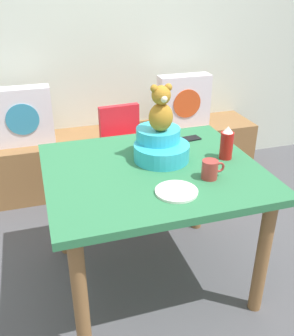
{
  "coord_description": "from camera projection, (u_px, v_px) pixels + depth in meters",
  "views": [
    {
      "loc": [
        -0.55,
        -1.68,
        1.64
      ],
      "look_at": [
        0.0,
        0.1,
        0.69
      ],
      "focal_mm": 40.76,
      "sensor_mm": 36.0,
      "label": 1
    }
  ],
  "objects": [
    {
      "name": "dinner_plate_near",
      "position": [
        176.0,
        191.0,
        1.76
      ],
      "size": [
        0.2,
        0.2,
        0.01
      ],
      "primitive_type": "cylinder",
      "color": "white",
      "rests_on": "dining_table"
    },
    {
      "name": "pillow_floral_left",
      "position": [
        22.0,
        116.0,
        2.88
      ],
      "size": [
        0.44,
        0.15,
        0.44
      ],
      "color": "silver",
      "rests_on": "window_bench"
    },
    {
      "name": "coffee_mug",
      "position": [
        210.0,
        169.0,
        1.86
      ],
      "size": [
        0.12,
        0.08,
        0.09
      ],
      "color": "#9E332D",
      "rests_on": "dining_table"
    },
    {
      "name": "teddy_bear",
      "position": [
        161.0,
        109.0,
        1.96
      ],
      "size": [
        0.13,
        0.12,
        0.25
      ],
      "color": "#B07A25",
      "rests_on": "infant_seat_teal"
    },
    {
      "name": "window_bench",
      "position": [
        108.0,
        158.0,
        3.27
      ],
      "size": [
        2.6,
        0.44,
        0.46
      ],
      "primitive_type": "cube",
      "color": "olive",
      "rests_on": "ground_plane"
    },
    {
      "name": "infant_seat_teal",
      "position": [
        160.0,
        146.0,
        2.06
      ],
      "size": [
        0.3,
        0.33,
        0.16
      ],
      "color": "#30B2CF",
      "rests_on": "dining_table"
    },
    {
      "name": "pillow_floral_right",
      "position": [
        184.0,
        101.0,
        3.22
      ],
      "size": [
        0.44,
        0.15,
        0.44
      ],
      "color": "silver",
      "rests_on": "window_bench"
    },
    {
      "name": "dining_table",
      "position": [
        153.0,
        186.0,
        2.03
      ],
      "size": [
        1.11,
        0.97,
        0.74
      ],
      "color": "#2D7247",
      "rests_on": "ground_plane"
    },
    {
      "name": "ketchup_bottle",
      "position": [
        227.0,
        143.0,
        2.05
      ],
      "size": [
        0.07,
        0.07,
        0.18
      ],
      "color": "red",
      "rests_on": "dining_table"
    },
    {
      "name": "highchair",
      "position": [
        125.0,
        146.0,
        2.78
      ],
      "size": [
        0.34,
        0.47,
        0.79
      ],
      "color": "red",
      "rests_on": "ground_plane"
    },
    {
      "name": "cell_phone",
      "position": [
        188.0,
        139.0,
        2.32
      ],
      "size": [
        0.15,
        0.08,
        0.01
      ],
      "primitive_type": "cube",
      "rotation": [
        0.0,
        0.0,
        1.68
      ],
      "color": "black",
      "rests_on": "dining_table"
    },
    {
      "name": "back_wall",
      "position": [
        95.0,
        22.0,
        3.01
      ],
      "size": [
        4.4,
        0.1,
        2.6
      ],
      "primitive_type": "cube",
      "color": "silver",
      "rests_on": "ground_plane"
    },
    {
      "name": "ground_plane",
      "position": [
        152.0,
        276.0,
        2.32
      ],
      "size": [
        8.0,
        8.0,
        0.0
      ],
      "primitive_type": "plane",
      "color": "#4C4C51"
    }
  ]
}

